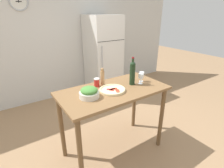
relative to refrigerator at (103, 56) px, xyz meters
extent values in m
plane|color=#9E7A56|center=(-0.92, -1.78, -0.89)|extent=(14.00, 14.00, 0.00)
cube|color=silver|center=(-0.92, 0.40, 0.41)|extent=(6.40, 0.06, 2.60)
torus|color=#A8ADB2|center=(-1.51, 0.36, 1.12)|extent=(0.33, 0.03, 0.33)
cylinder|color=silver|center=(-1.51, 0.37, 1.12)|extent=(0.28, 0.01, 0.28)
cube|color=black|center=(-1.51, 0.36, 1.12)|extent=(0.09, 0.01, 0.01)
cube|color=silver|center=(0.00, 0.00, 0.00)|extent=(0.68, 0.70, 1.79)
cube|color=black|center=(0.00, -0.35, 0.39)|extent=(0.67, 0.01, 0.01)
cylinder|color=#B2B2B7|center=(-0.24, -0.37, -0.09)|extent=(0.02, 0.02, 0.81)
cube|color=brown|center=(-0.92, -1.78, 0.04)|extent=(1.35, 0.70, 0.03)
cylinder|color=brown|center=(-1.54, -2.06, -0.43)|extent=(0.06, 0.06, 0.92)
cylinder|color=brown|center=(-0.31, -2.06, -0.43)|extent=(0.06, 0.06, 0.92)
cylinder|color=brown|center=(-1.54, -1.49, -0.43)|extent=(0.06, 0.06, 0.92)
cylinder|color=brown|center=(-0.31, -1.49, -0.43)|extent=(0.06, 0.06, 0.92)
cylinder|color=black|center=(-0.63, -1.78, 0.19)|extent=(0.07, 0.07, 0.26)
sphere|color=black|center=(-0.63, -1.78, 0.33)|extent=(0.07, 0.07, 0.07)
cylinder|color=black|center=(-0.63, -1.78, 0.37)|extent=(0.03, 0.03, 0.08)
cylinder|color=maroon|center=(-0.63, -1.78, 0.42)|extent=(0.03, 0.03, 0.02)
cylinder|color=silver|center=(-0.52, -1.82, 0.06)|extent=(0.06, 0.06, 0.00)
cylinder|color=silver|center=(-0.52, -1.82, 0.10)|extent=(0.01, 0.01, 0.08)
cylinder|color=white|center=(-0.52, -1.82, 0.17)|extent=(0.07, 0.07, 0.06)
cylinder|color=maroon|center=(-0.52, -1.82, 0.15)|extent=(0.06, 0.06, 0.02)
cylinder|color=silver|center=(-0.46, -1.77, 0.06)|extent=(0.06, 0.06, 0.00)
cylinder|color=silver|center=(-0.46, -1.77, 0.10)|extent=(0.01, 0.01, 0.08)
cylinder|color=white|center=(-0.46, -1.77, 0.17)|extent=(0.07, 0.07, 0.06)
cylinder|color=maroon|center=(-0.46, -1.77, 0.15)|extent=(0.06, 0.06, 0.01)
cylinder|color=#AD7F51|center=(-0.96, -1.57, 0.16)|extent=(0.05, 0.05, 0.19)
sphere|color=#936C45|center=(-0.96, -1.57, 0.27)|extent=(0.04, 0.04, 0.04)
cylinder|color=silver|center=(-1.27, -1.80, 0.09)|extent=(0.23, 0.23, 0.07)
ellipsoid|color=#478438|center=(-1.27, -1.80, 0.15)|extent=(0.19, 0.19, 0.08)
cylinder|color=beige|center=(-0.96, -1.80, 0.07)|extent=(0.32, 0.32, 0.02)
torus|color=beige|center=(-0.96, -1.80, 0.08)|extent=(0.32, 0.32, 0.02)
cylinder|color=red|center=(-0.97, -1.82, 0.08)|extent=(0.04, 0.04, 0.01)
cylinder|color=red|center=(-1.00, -1.78, 0.08)|extent=(0.04, 0.04, 0.01)
cylinder|color=red|center=(-0.92, -1.81, 0.08)|extent=(0.05, 0.05, 0.01)
cylinder|color=red|center=(-0.93, -1.86, 0.08)|extent=(0.05, 0.05, 0.01)
cylinder|color=red|center=(-0.99, -1.81, 0.08)|extent=(0.04, 0.04, 0.01)
cylinder|color=red|center=(-0.96, -1.80, 0.08)|extent=(0.04, 0.04, 0.01)
cylinder|color=#CD4029|center=(-0.94, -1.89, 0.08)|extent=(0.04, 0.04, 0.01)
cylinder|color=red|center=(-0.98, -1.80, 0.08)|extent=(0.04, 0.04, 0.01)
cylinder|color=#EA4618|center=(-0.94, -1.80, 0.08)|extent=(0.04, 0.04, 0.01)
cylinder|color=#B2231E|center=(-1.05, -1.58, 0.11)|extent=(0.07, 0.07, 0.10)
cylinder|color=white|center=(-1.05, -1.58, 0.16)|extent=(0.07, 0.07, 0.01)
camera|label=1|loc=(-2.04, -3.40, 0.95)|focal=28.00mm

